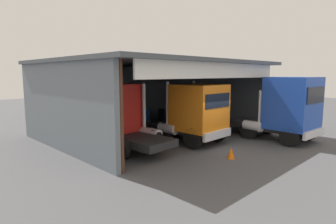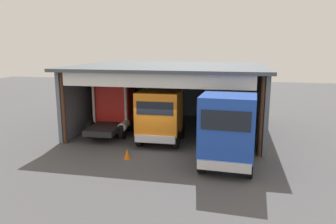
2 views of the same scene
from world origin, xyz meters
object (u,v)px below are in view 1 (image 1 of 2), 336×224
(oil_drum, at_px, (146,115))
(traffic_cone, at_px, (231,153))
(truck_red_center_right_bay, at_px, (118,116))
(truck_orange_center_left_bay, at_px, (196,112))
(truck_blue_center_bay, at_px, (287,108))
(tool_cart, at_px, (165,114))

(oil_drum, xyz_separation_m, traffic_cone, (-4.18, -11.05, -0.19))
(truck_red_center_right_bay, relative_size, truck_orange_center_left_bay, 1.11)
(traffic_cone, bearing_deg, truck_red_center_right_bay, 117.81)
(truck_blue_center_bay, xyz_separation_m, oil_drum, (-1.13, 11.37, -1.50))
(truck_blue_center_bay, bearing_deg, oil_drum, -80.91)
(truck_red_center_right_bay, height_order, truck_orange_center_left_bay, truck_orange_center_left_bay)
(truck_blue_center_bay, bearing_deg, tool_cart, -87.79)
(truck_red_center_right_bay, relative_size, tool_cart, 4.99)
(truck_orange_center_left_bay, relative_size, oil_drum, 4.78)
(truck_blue_center_bay, bearing_deg, traffic_cone, -0.05)
(truck_blue_center_bay, height_order, oil_drum, truck_blue_center_bay)
(oil_drum, bearing_deg, truck_orange_center_left_bay, -111.16)
(truck_red_center_right_bay, xyz_separation_m, truck_blue_center_bay, (8.04, -5.49, 0.21))
(truck_red_center_right_bay, height_order, traffic_cone, truck_red_center_right_bay)
(oil_drum, distance_m, tool_cart, 1.60)
(tool_cart, bearing_deg, truck_red_center_right_bay, -148.70)
(truck_orange_center_left_bay, bearing_deg, truck_blue_center_bay, 139.83)
(truck_orange_center_left_bay, distance_m, traffic_cone, 3.62)
(oil_drum, bearing_deg, truck_red_center_right_bay, -139.61)
(oil_drum, distance_m, traffic_cone, 11.82)
(oil_drum, height_order, tool_cart, tool_cart)
(truck_orange_center_left_bay, bearing_deg, traffic_cone, 69.22)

